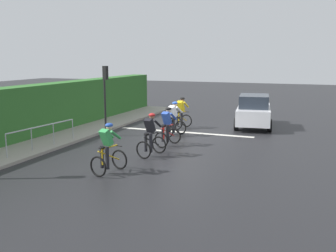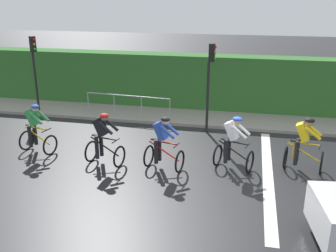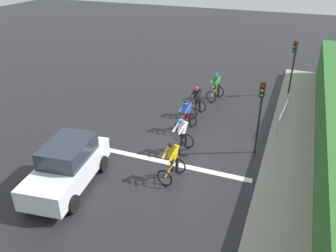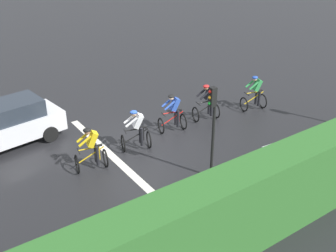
{
  "view_description": "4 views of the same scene",
  "coord_description": "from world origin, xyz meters",
  "px_view_note": "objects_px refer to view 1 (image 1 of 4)",
  "views": [
    {
      "loc": [
        -6.1,
        16.77,
        3.76
      ],
      "look_at": [
        -0.28,
        1.75,
        0.85
      ],
      "focal_mm": 40.97,
      "sensor_mm": 36.0,
      "label": 1
    },
    {
      "loc": [
        -10.54,
        -0.55,
        5.03
      ],
      "look_at": [
        0.17,
        1.79,
        1.22
      ],
      "focal_mm": 41.02,
      "sensor_mm": 36.0,
      "label": 2
    },
    {
      "loc": [
        4.39,
        -12.63,
        8.13
      ],
      "look_at": [
        -0.55,
        0.04,
        1.04
      ],
      "focal_mm": 36.73,
      "sensor_mm": 36.0,
      "label": 3
    },
    {
      "loc": [
        12.16,
        -7.0,
        8.02
      ],
      "look_at": [
        0.87,
        0.79,
        1.01
      ],
      "focal_mm": 43.62,
      "sensor_mm": 36.0,
      "label": 4
    }
  ],
  "objects_px": {
    "cyclist_lead": "(108,150)",
    "car_white": "(254,111)",
    "traffic_light_near_crossing": "(105,90)",
    "pedestrian_railing_kerbside": "(43,131)",
    "cyclist_second": "(151,136)",
    "cyclist_trailing": "(181,114)",
    "cyclist_mid": "(167,128)",
    "cyclist_fourth": "(174,120)"
  },
  "relations": [
    {
      "from": "cyclist_fourth",
      "to": "traffic_light_near_crossing",
      "type": "bearing_deg",
      "value": 19.37
    },
    {
      "from": "cyclist_lead",
      "to": "traffic_light_near_crossing",
      "type": "height_order",
      "value": "traffic_light_near_crossing"
    },
    {
      "from": "cyclist_second",
      "to": "cyclist_mid",
      "type": "xyz_separation_m",
      "value": [
        0.04,
        -1.85,
        0.0
      ]
    },
    {
      "from": "cyclist_second",
      "to": "car_white",
      "type": "relative_size",
      "value": 0.39
    },
    {
      "from": "cyclist_trailing",
      "to": "traffic_light_near_crossing",
      "type": "xyz_separation_m",
      "value": [
        2.74,
        3.11,
        1.43
      ]
    },
    {
      "from": "cyclist_second",
      "to": "cyclist_mid",
      "type": "distance_m",
      "value": 1.86
    },
    {
      "from": "cyclist_fourth",
      "to": "pedestrian_railing_kerbside",
      "type": "bearing_deg",
      "value": 48.93
    },
    {
      "from": "cyclist_second",
      "to": "car_white",
      "type": "distance_m",
      "value": 8.18
    },
    {
      "from": "cyclist_lead",
      "to": "cyclist_fourth",
      "type": "relative_size",
      "value": 1.0
    },
    {
      "from": "cyclist_lead",
      "to": "cyclist_fourth",
      "type": "bearing_deg",
      "value": -89.17
    },
    {
      "from": "cyclist_fourth",
      "to": "cyclist_trailing",
      "type": "bearing_deg",
      "value": -80.92
    },
    {
      "from": "cyclist_trailing",
      "to": "pedestrian_railing_kerbside",
      "type": "distance_m",
      "value": 7.55
    },
    {
      "from": "cyclist_trailing",
      "to": "traffic_light_near_crossing",
      "type": "distance_m",
      "value": 4.38
    },
    {
      "from": "cyclist_mid",
      "to": "cyclist_trailing",
      "type": "relative_size",
      "value": 1.0
    },
    {
      "from": "traffic_light_near_crossing",
      "to": "cyclist_lead",
      "type": "bearing_deg",
      "value": 120.72
    },
    {
      "from": "cyclist_lead",
      "to": "traffic_light_near_crossing",
      "type": "distance_m",
      "value": 6.35
    },
    {
      "from": "cyclist_second",
      "to": "cyclist_fourth",
      "type": "xyz_separation_m",
      "value": [
        0.51,
        -3.89,
        0.0
      ]
    },
    {
      "from": "cyclist_lead",
      "to": "cyclist_mid",
      "type": "height_order",
      "value": "same"
    },
    {
      "from": "cyclist_trailing",
      "to": "cyclist_fourth",
      "type": "bearing_deg",
      "value": 99.08
    },
    {
      "from": "cyclist_mid",
      "to": "cyclist_trailing",
      "type": "height_order",
      "value": "same"
    },
    {
      "from": "car_white",
      "to": "traffic_light_near_crossing",
      "type": "bearing_deg",
      "value": 38.19
    },
    {
      "from": "pedestrian_railing_kerbside",
      "to": "cyclist_fourth",
      "type": "bearing_deg",
      "value": -131.07
    },
    {
      "from": "cyclist_lead",
      "to": "pedestrian_railing_kerbside",
      "type": "xyz_separation_m",
      "value": [
        4.08,
        -1.82,
        -0.0
      ]
    },
    {
      "from": "cyclist_lead",
      "to": "cyclist_second",
      "type": "height_order",
      "value": "same"
    },
    {
      "from": "cyclist_trailing",
      "to": "car_white",
      "type": "height_order",
      "value": "car_white"
    },
    {
      "from": "cyclist_second",
      "to": "car_white",
      "type": "bearing_deg",
      "value": -109.13
    },
    {
      "from": "cyclist_lead",
      "to": "car_white",
      "type": "bearing_deg",
      "value": -106.82
    },
    {
      "from": "cyclist_lead",
      "to": "pedestrian_railing_kerbside",
      "type": "height_order",
      "value": "cyclist_lead"
    },
    {
      "from": "traffic_light_near_crossing",
      "to": "pedestrian_railing_kerbside",
      "type": "relative_size",
      "value": 0.9
    },
    {
      "from": "cyclist_second",
      "to": "cyclist_trailing",
      "type": "height_order",
      "value": "same"
    },
    {
      "from": "cyclist_fourth",
      "to": "cyclist_lead",
      "type": "bearing_deg",
      "value": 90.83
    },
    {
      "from": "cyclist_lead",
      "to": "cyclist_fourth",
      "type": "xyz_separation_m",
      "value": [
        0.09,
        -6.4,
        0.0
      ]
    },
    {
      "from": "cyclist_lead",
      "to": "cyclist_mid",
      "type": "xyz_separation_m",
      "value": [
        -0.37,
        -4.37,
        0.0
      ]
    },
    {
      "from": "cyclist_mid",
      "to": "traffic_light_near_crossing",
      "type": "distance_m",
      "value": 3.93
    },
    {
      "from": "cyclist_second",
      "to": "cyclist_lead",
      "type": "bearing_deg",
      "value": 80.61
    },
    {
      "from": "car_white",
      "to": "traffic_light_near_crossing",
      "type": "height_order",
      "value": "traffic_light_near_crossing"
    },
    {
      "from": "cyclist_second",
      "to": "car_white",
      "type": "height_order",
      "value": "car_white"
    },
    {
      "from": "cyclist_trailing",
      "to": "cyclist_lead",
      "type": "bearing_deg",
      "value": 92.83
    },
    {
      "from": "cyclist_lead",
      "to": "car_white",
      "type": "relative_size",
      "value": 0.39
    },
    {
      "from": "cyclist_trailing",
      "to": "pedestrian_railing_kerbside",
      "type": "xyz_separation_m",
      "value": [
        3.66,
        6.6,
        -0.0
      ]
    },
    {
      "from": "cyclist_fourth",
      "to": "traffic_light_near_crossing",
      "type": "height_order",
      "value": "traffic_light_near_crossing"
    },
    {
      "from": "cyclist_second",
      "to": "pedestrian_railing_kerbside",
      "type": "xyz_separation_m",
      "value": [
        4.49,
        0.69,
        -0.0
      ]
    }
  ]
}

